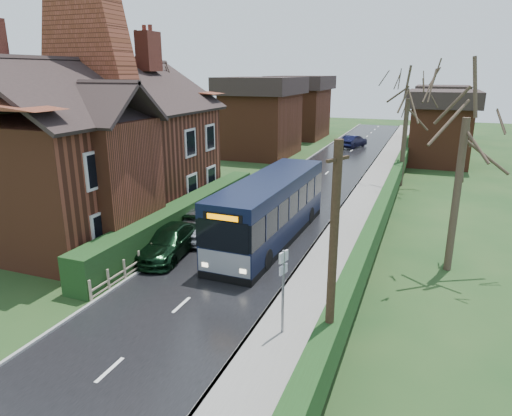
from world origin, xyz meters
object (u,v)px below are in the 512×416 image
at_px(car_silver, 198,223).
at_px(bus_stop_sign, 283,281).
at_px(car_green, 168,242).
at_px(brick_house, 98,144).
at_px(telegraph_pole, 332,268).
at_px(bus, 270,210).

relative_size(car_silver, bus_stop_sign, 1.46).
bearing_deg(car_silver, bus_stop_sign, -55.80).
bearing_deg(car_green, brick_house, 147.21).
distance_m(car_silver, telegraph_pole, 12.61).
relative_size(bus, car_silver, 2.47).
xyz_separation_m(car_green, bus_stop_sign, (6.90, -4.50, 1.27)).
height_order(bus, bus_stop_sign, bus).
xyz_separation_m(bus, bus_stop_sign, (3.20, -7.95, 0.35)).
xyz_separation_m(brick_house, car_silver, (5.93, -0.15, -3.65)).
distance_m(brick_house, car_silver, 6.97).
xyz_separation_m(bus_stop_sign, telegraph_pole, (1.80, -1.65, 1.40)).
xyz_separation_m(brick_house, bus_stop_sign, (12.73, -7.35, -2.45)).
distance_m(brick_house, bus_stop_sign, 14.90).
xyz_separation_m(brick_house, bus, (9.53, 0.60, -2.80)).
height_order(car_green, telegraph_pole, telegraph_pole).
xyz_separation_m(car_silver, car_green, (-0.10, -2.70, -0.07)).
xyz_separation_m(car_green, telegraph_pole, (8.70, -6.15, 2.67)).
xyz_separation_m(car_silver, telegraph_pole, (8.60, -8.84, 2.60)).
xyz_separation_m(car_silver, bus_stop_sign, (6.80, -7.20, 1.20)).
bearing_deg(bus, car_silver, -166.93).
distance_m(car_silver, car_green, 2.70).
relative_size(bus, telegraph_pole, 1.60).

